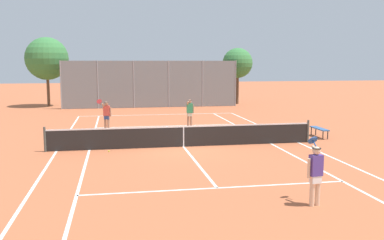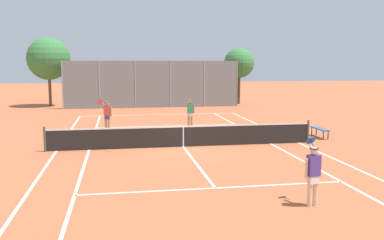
# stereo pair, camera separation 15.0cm
# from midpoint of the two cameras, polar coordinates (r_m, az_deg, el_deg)

# --- Properties ---
(ground_plane) EXTENTS (120.00, 120.00, 0.00)m
(ground_plane) POSITION_cam_midpoint_polar(r_m,az_deg,el_deg) (19.23, -0.94, -3.60)
(ground_plane) COLOR #B25B38
(court_line_markings) EXTENTS (11.10, 23.90, 0.01)m
(court_line_markings) POSITION_cam_midpoint_polar(r_m,az_deg,el_deg) (19.23, -0.94, -3.59)
(court_line_markings) COLOR silver
(court_line_markings) RESTS_ON ground
(tennis_net) EXTENTS (12.00, 0.10, 1.07)m
(tennis_net) POSITION_cam_midpoint_polar(r_m,az_deg,el_deg) (19.13, -0.94, -2.11)
(tennis_net) COLOR #474C47
(tennis_net) RESTS_ON ground
(player_near_side) EXTENTS (0.57, 0.81, 1.77)m
(player_near_side) POSITION_cam_midpoint_polar(r_m,az_deg,el_deg) (11.79, 16.19, -6.64)
(player_near_side) COLOR beige
(player_near_side) RESTS_ON ground
(player_far_left) EXTENTS (0.78, 0.71, 1.77)m
(player_far_left) POSITION_cam_midpoint_polar(r_m,az_deg,el_deg) (24.16, -11.08, 0.83)
(player_far_left) COLOR tan
(player_far_left) RESTS_ON ground
(player_far_right) EXTENTS (0.44, 0.48, 1.60)m
(player_far_right) POSITION_cam_midpoint_polar(r_m,az_deg,el_deg) (25.01, -0.06, 1.17)
(player_far_right) COLOR tan
(player_far_right) RESTS_ON ground
(loose_tennis_ball_1) EXTENTS (0.07, 0.07, 0.07)m
(loose_tennis_ball_1) POSITION_cam_midpoint_polar(r_m,az_deg,el_deg) (22.97, 9.28, -1.74)
(loose_tennis_ball_1) COLOR #D1DB33
(loose_tennis_ball_1) RESTS_ON ground
(loose_tennis_ball_2) EXTENTS (0.07, 0.07, 0.07)m
(loose_tennis_ball_2) POSITION_cam_midpoint_polar(r_m,az_deg,el_deg) (18.51, -10.84, -4.08)
(loose_tennis_ball_2) COLOR #D1DB33
(loose_tennis_ball_2) RESTS_ON ground
(courtside_bench) EXTENTS (0.36, 1.50, 0.47)m
(courtside_bench) POSITION_cam_midpoint_polar(r_m,az_deg,el_deg) (22.52, 16.86, -1.20)
(courtside_bench) COLOR #33598C
(courtside_bench) RESTS_ON ground
(back_fence) EXTENTS (14.52, 0.08, 3.88)m
(back_fence) POSITION_cam_midpoint_polar(r_m,az_deg,el_deg) (35.62, -5.14, 4.79)
(back_fence) COLOR gray
(back_fence) RESTS_ON ground
(tree_behind_left) EXTENTS (3.58, 3.58, 5.83)m
(tree_behind_left) POSITION_cam_midpoint_polar(r_m,az_deg,el_deg) (38.25, -18.39, 7.64)
(tree_behind_left) COLOR brown
(tree_behind_left) RESTS_ON ground
(tree_behind_right) EXTENTS (2.67, 2.67, 5.00)m
(tree_behind_right) POSITION_cam_midpoint_polar(r_m,az_deg,el_deg) (38.73, 6.45, 7.45)
(tree_behind_right) COLOR brown
(tree_behind_right) RESTS_ON ground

